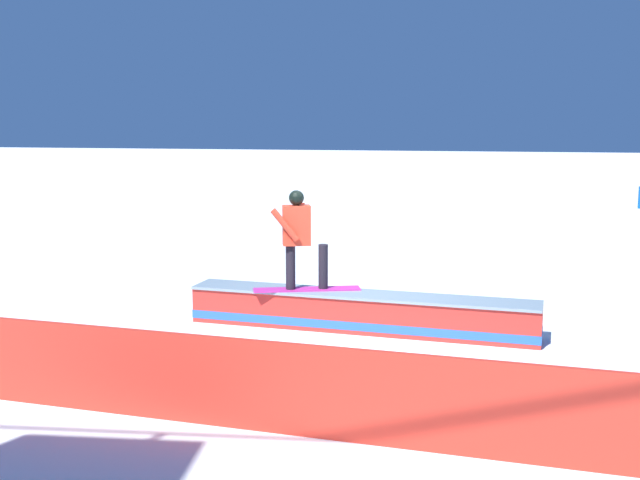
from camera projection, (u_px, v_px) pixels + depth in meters
ground_plane at (361, 330)px, 11.49m from camera, size 120.00×120.00×0.00m
grind_box at (361, 313)px, 11.45m from camera, size 5.11×1.10×0.55m
snowboarder at (299, 237)px, 11.50m from camera, size 1.59×0.76×1.47m
safety_fence at (301, 390)px, 7.63m from camera, size 10.25×1.04×0.92m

